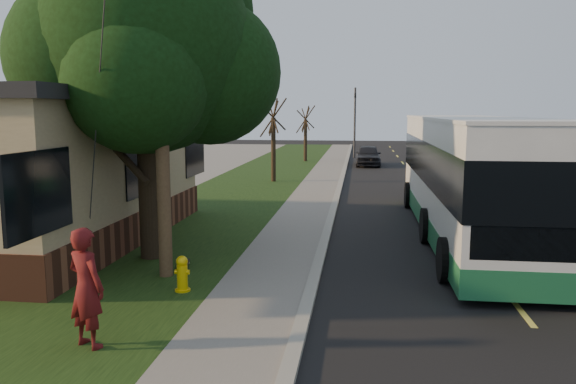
{
  "coord_description": "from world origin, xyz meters",
  "views": [
    {
      "loc": [
        0.95,
        -10.7,
        3.73
      ],
      "look_at": [
        -1.0,
        4.48,
        1.5
      ],
      "focal_mm": 35.0,
      "sensor_mm": 36.0,
      "label": 1
    }
  ],
  "objects_px": {
    "traffic_signal": "(355,118)",
    "skateboarder": "(86,288)",
    "fire_hydrant": "(182,274)",
    "dumpster": "(56,200)",
    "utility_pole": "(159,67)",
    "skateboard_main": "(184,265)",
    "bare_tree_far": "(305,134)",
    "leafy_tree": "(148,50)",
    "bare_tree_near": "(273,141)",
    "transit_bus": "(471,173)",
    "distant_car": "(368,155)"
  },
  "relations": [
    {
      "from": "traffic_signal",
      "to": "skateboarder",
      "type": "height_order",
      "value": "traffic_signal"
    },
    {
      "from": "fire_hydrant",
      "to": "dumpster",
      "type": "bearing_deg",
      "value": 133.17
    },
    {
      "from": "utility_pole",
      "to": "skateboard_main",
      "type": "relative_size",
      "value": 9.64
    },
    {
      "from": "utility_pole",
      "to": "bare_tree_far",
      "type": "bearing_deg",
      "value": 89.4
    },
    {
      "from": "bare_tree_far",
      "to": "fire_hydrant",
      "type": "bearing_deg",
      "value": -89.24
    },
    {
      "from": "fire_hydrant",
      "to": "skateboard_main",
      "type": "xyz_separation_m",
      "value": [
        -0.52,
        1.7,
        -0.3
      ]
    },
    {
      "from": "leafy_tree",
      "to": "skateboarder",
      "type": "xyz_separation_m",
      "value": [
        0.96,
        -5.46,
        -4.15
      ]
    },
    {
      "from": "bare_tree_near",
      "to": "bare_tree_far",
      "type": "xyz_separation_m",
      "value": [
        0.5,
        12.0,
        -0.15
      ]
    },
    {
      "from": "fire_hydrant",
      "to": "dumpster",
      "type": "height_order",
      "value": "dumpster"
    },
    {
      "from": "bare_tree_near",
      "to": "skateboard_main",
      "type": "height_order",
      "value": "bare_tree_near"
    },
    {
      "from": "leafy_tree",
      "to": "traffic_signal",
      "type": "xyz_separation_m",
      "value": [
        4.67,
        31.35,
        -2.0
      ]
    },
    {
      "from": "transit_bus",
      "to": "skateboarder",
      "type": "bearing_deg",
      "value": -129.17
    },
    {
      "from": "utility_pole",
      "to": "distant_car",
      "type": "relative_size",
      "value": 2.21
    },
    {
      "from": "fire_hydrant",
      "to": "traffic_signal",
      "type": "xyz_separation_m",
      "value": [
        3.1,
        34.0,
        2.73
      ]
    },
    {
      "from": "leafy_tree",
      "to": "distant_car",
      "type": "relative_size",
      "value": 1.9
    },
    {
      "from": "bare_tree_near",
      "to": "distant_car",
      "type": "bearing_deg",
      "value": 62.88
    },
    {
      "from": "traffic_signal",
      "to": "dumpster",
      "type": "relative_size",
      "value": 3.35
    },
    {
      "from": "transit_bus",
      "to": "skateboarder",
      "type": "distance_m",
      "value": 11.78
    },
    {
      "from": "traffic_signal",
      "to": "distant_car",
      "type": "relative_size",
      "value": 1.34
    },
    {
      "from": "fire_hydrant",
      "to": "leafy_tree",
      "type": "xyz_separation_m",
      "value": [
        -1.57,
        2.65,
        4.73
      ]
    },
    {
      "from": "skateboard_main",
      "to": "skateboarder",
      "type": "bearing_deg",
      "value": -91.04
    },
    {
      "from": "bare_tree_far",
      "to": "traffic_signal",
      "type": "xyz_separation_m",
      "value": [
        3.5,
        4.0,
        1.16
      ]
    },
    {
      "from": "skateboard_main",
      "to": "distant_car",
      "type": "relative_size",
      "value": 0.23
    },
    {
      "from": "transit_bus",
      "to": "leafy_tree",
      "type": "bearing_deg",
      "value": -156.5
    },
    {
      "from": "traffic_signal",
      "to": "skateboard_main",
      "type": "relative_size",
      "value": 5.84
    },
    {
      "from": "transit_bus",
      "to": "distant_car",
      "type": "xyz_separation_m",
      "value": [
        -2.71,
        21.47,
        -1.19
      ]
    },
    {
      "from": "fire_hydrant",
      "to": "traffic_signal",
      "type": "bearing_deg",
      "value": 84.79
    },
    {
      "from": "bare_tree_near",
      "to": "transit_bus",
      "type": "bearing_deg",
      "value": -56.62
    },
    {
      "from": "fire_hydrant",
      "to": "transit_bus",
      "type": "bearing_deg",
      "value": 42.73
    },
    {
      "from": "utility_pole",
      "to": "skateboard_main",
      "type": "bearing_deg",
      "value": 75.71
    },
    {
      "from": "fire_hydrant",
      "to": "bare_tree_near",
      "type": "bearing_deg",
      "value": 92.86
    },
    {
      "from": "skateboarder",
      "to": "distant_car",
      "type": "bearing_deg",
      "value": -73.96
    },
    {
      "from": "utility_pole",
      "to": "transit_bus",
      "type": "distance_m",
      "value": 9.6
    },
    {
      "from": "dumpster",
      "to": "distant_car",
      "type": "height_order",
      "value": "distant_car"
    },
    {
      "from": "skateboard_main",
      "to": "leafy_tree",
      "type": "bearing_deg",
      "value": 137.88
    },
    {
      "from": "dumpster",
      "to": "transit_bus",
      "type": "bearing_deg",
      "value": -4.43
    },
    {
      "from": "bare_tree_far",
      "to": "leafy_tree",
      "type": "bearing_deg",
      "value": -92.45
    },
    {
      "from": "skateboarder",
      "to": "utility_pole",
      "type": "bearing_deg",
      "value": -63.72
    },
    {
      "from": "leafy_tree",
      "to": "bare_tree_near",
      "type": "bearing_deg",
      "value": 87.5
    },
    {
      "from": "utility_pole",
      "to": "distant_car",
      "type": "xyz_separation_m",
      "value": [
        4.81,
        26.77,
        -3.93
      ]
    },
    {
      "from": "fire_hydrant",
      "to": "utility_pole",
      "type": "relative_size",
      "value": 0.08
    },
    {
      "from": "fire_hydrant",
      "to": "distant_car",
      "type": "height_order",
      "value": "distant_car"
    },
    {
      "from": "bare_tree_far",
      "to": "distant_car",
      "type": "distance_m",
      "value": 5.19
    },
    {
      "from": "traffic_signal",
      "to": "distant_car",
      "type": "bearing_deg",
      "value": -80.89
    },
    {
      "from": "bare_tree_near",
      "to": "transit_bus",
      "type": "relative_size",
      "value": 0.33
    },
    {
      "from": "fire_hydrant",
      "to": "utility_pole",
      "type": "height_order",
      "value": "utility_pole"
    },
    {
      "from": "dumpster",
      "to": "bare_tree_near",
      "type": "bearing_deg",
      "value": 60.59
    },
    {
      "from": "bare_tree_near",
      "to": "transit_bus",
      "type": "height_order",
      "value": "bare_tree_near"
    },
    {
      "from": "fire_hydrant",
      "to": "transit_bus",
      "type": "xyz_separation_m",
      "value": [
        6.81,
        6.29,
        1.45
      ]
    },
    {
      "from": "traffic_signal",
      "to": "bare_tree_near",
      "type": "bearing_deg",
      "value": -104.04
    }
  ]
}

